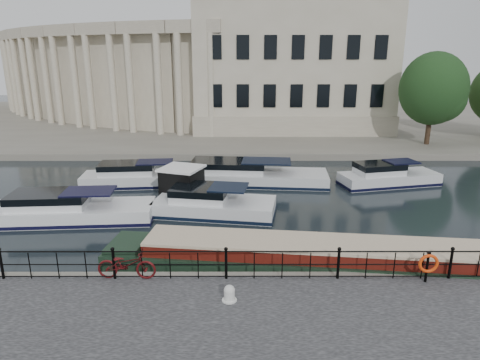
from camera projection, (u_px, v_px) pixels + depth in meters
name	position (u px, v px, depth m)	size (l,w,h in m)	color
ground_plane	(228.00, 263.00, 17.67)	(160.00, 160.00, 0.00)	black
far_bank	(236.00, 120.00, 55.05)	(120.00, 42.00, 0.55)	#6B665B
railing	(226.00, 262.00, 15.18)	(24.14, 0.14, 1.22)	black
civic_building	(227.00, 67.00, 49.05)	(53.55, 31.84, 16.85)	#ADA38C
bicycle	(127.00, 264.00, 15.21)	(0.73, 2.10, 1.10)	#4D0D0F
mooring_bollard	(229.00, 293.00, 13.89)	(0.49, 0.49, 0.55)	silver
life_ring_post	(428.00, 264.00, 14.87)	(0.71, 0.19, 1.16)	black
narrowboat	(317.00, 261.00, 17.04)	(17.32, 4.28, 1.62)	black
harbour_hut	(182.00, 186.00, 24.82)	(3.66, 3.36, 2.18)	#6B665B
cabin_cruisers	(210.00, 189.00, 26.29)	(26.47, 10.41, 1.99)	white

